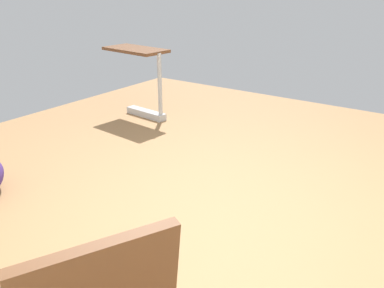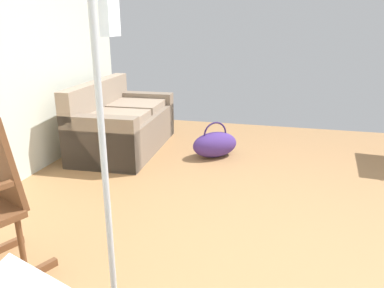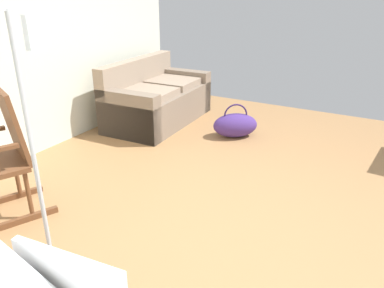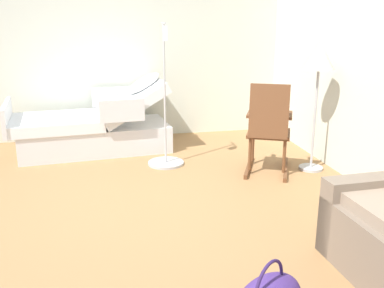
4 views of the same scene
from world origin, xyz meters
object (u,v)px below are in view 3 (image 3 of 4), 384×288
object	(u,v)px
rocking_chair	(2,158)
iv_pole	(55,269)
couch	(157,100)
duffel_bag	(235,125)

from	to	relation	value
rocking_chair	iv_pole	distance (m)	1.25
couch	iv_pole	size ratio (longest dim) A/B	0.97
duffel_bag	iv_pole	bearing A→B (deg)	-177.09
couch	duffel_bag	world-z (taller)	couch
couch	duffel_bag	size ratio (longest dim) A/B	2.56
duffel_bag	iv_pole	xyz separation A→B (m)	(-3.02, -0.15, 0.10)
couch	iv_pole	xyz separation A→B (m)	(-3.03, -1.34, -0.06)
couch	duffel_bag	distance (m)	1.20
rocking_chair	couch	bearing A→B (deg)	5.18
iv_pole	duffel_bag	bearing A→B (deg)	2.91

